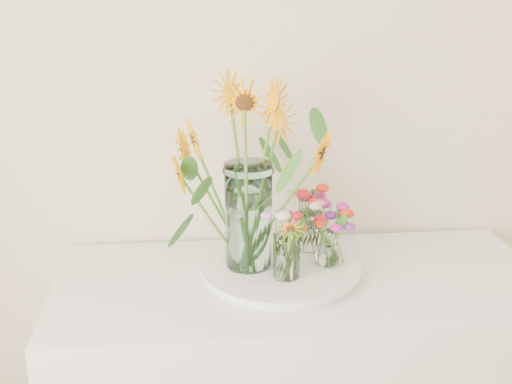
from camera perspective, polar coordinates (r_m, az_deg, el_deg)
tray at (r=1.88m, az=2.18°, el=-6.89°), size 0.44×0.44×0.02m
mason_jar at (r=1.81m, az=-0.67°, el=-2.18°), size 0.16×0.16×0.31m
sunflower_bouquet at (r=1.77m, az=-0.68°, el=1.83°), size 0.90×0.90×0.58m
small_vase_a at (r=1.78m, az=2.73°, el=-5.78°), size 0.10×0.10×0.13m
wildflower_posy_a at (r=1.76m, az=2.75°, el=-4.46°), size 0.17×0.17×0.22m
small_vase_b at (r=1.86m, az=6.50°, el=-4.96°), size 0.10×0.10×0.11m
wildflower_posy_b at (r=1.84m, az=6.55°, el=-3.69°), size 0.20×0.20×0.20m
small_vase_c at (r=1.96m, az=4.81°, el=-3.46°), size 0.09×0.09×0.12m
wildflower_posy_c at (r=1.94m, az=4.85°, el=-2.24°), size 0.19×0.19×0.21m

